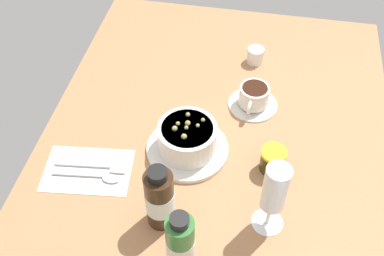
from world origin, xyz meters
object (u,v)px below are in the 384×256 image
(creamer_jug, at_px, (256,55))
(sauce_bottle_green, at_px, (181,246))
(porridge_bowl, at_px, (187,140))
(jam_jar, at_px, (273,160))
(coffee_cup, at_px, (254,98))
(cutlery_setting, at_px, (89,170))
(sauce_bottle_brown, at_px, (160,199))
(wine_glass, at_px, (275,191))

(creamer_jug, distance_m, sauce_bottle_green, 0.65)
(porridge_bowl, xyz_separation_m, jam_jar, (0.02, 0.20, -0.01))
(coffee_cup, height_order, creamer_jug, coffee_cup)
(coffee_cup, relative_size, jam_jar, 2.15)
(cutlery_setting, distance_m, jam_jar, 0.41)
(cutlery_setting, xyz_separation_m, sauce_bottle_brown, (0.09, 0.19, 0.07))
(coffee_cup, distance_m, wine_glass, 0.35)
(porridge_bowl, bearing_deg, sauce_bottle_brown, -5.51)
(wine_glass, bearing_deg, cutlery_setting, -98.22)
(coffee_cup, bearing_deg, cutlery_setting, -51.20)
(wine_glass, distance_m, jam_jar, 0.17)
(porridge_bowl, xyz_separation_m, sauce_bottle_brown, (0.19, -0.02, 0.04))
(cutlery_setting, distance_m, coffee_cup, 0.44)
(cutlery_setting, xyz_separation_m, wine_glass, (0.06, 0.41, 0.11))
(porridge_bowl, height_order, sauce_bottle_green, sauce_bottle_green)
(porridge_bowl, height_order, creamer_jug, porridge_bowl)
(wine_glass, xyz_separation_m, jam_jar, (-0.14, -0.00, -0.09))
(porridge_bowl, height_order, jam_jar, porridge_bowl)
(cutlery_setting, relative_size, sauce_bottle_green, 1.15)
(cutlery_setting, bearing_deg, jam_jar, 101.65)
(cutlery_setting, xyz_separation_m, jam_jar, (-0.08, 0.40, 0.03))
(porridge_bowl, height_order, wine_glass, wine_glass)
(sauce_bottle_brown, bearing_deg, creamer_jug, 165.03)
(sauce_bottle_green, bearing_deg, porridge_bowl, -171.46)
(porridge_bowl, xyz_separation_m, sauce_bottle_green, (0.28, 0.04, 0.04))
(jam_jar, relative_size, sauce_bottle_brown, 0.36)
(jam_jar, bearing_deg, sauce_bottle_brown, -51.07)
(creamer_jug, xyz_separation_m, sauce_bottle_brown, (0.54, -0.14, 0.05))
(sauce_bottle_brown, bearing_deg, jam_jar, 128.93)
(coffee_cup, height_order, wine_glass, wine_glass)
(sauce_bottle_green, distance_m, sauce_bottle_brown, 0.11)
(coffee_cup, relative_size, wine_glass, 0.71)
(porridge_bowl, relative_size, sauce_bottle_green, 1.05)
(porridge_bowl, relative_size, cutlery_setting, 0.91)
(creamer_jug, bearing_deg, wine_glass, 7.99)
(coffee_cup, distance_m, creamer_jug, 0.18)
(cutlery_setting, bearing_deg, coffee_cup, 128.80)
(cutlery_setting, relative_size, coffee_cup, 1.64)
(sauce_bottle_green, height_order, sauce_bottle_brown, sauce_bottle_green)
(wine_glass, distance_m, sauce_bottle_brown, 0.22)
(porridge_bowl, bearing_deg, wine_glass, 51.52)
(wine_glass, relative_size, sauce_bottle_brown, 1.09)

